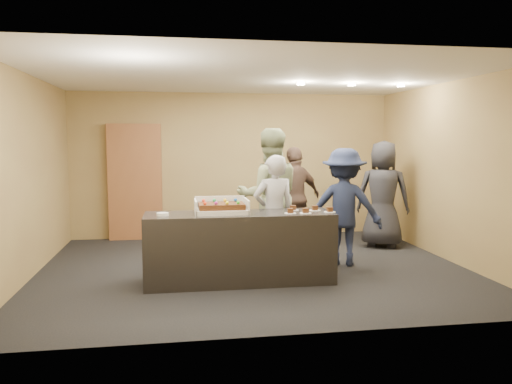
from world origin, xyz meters
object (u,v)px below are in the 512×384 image
person_sage_man (269,196)px  person_dark_suit (383,194)px  person_server_grey (274,214)px  storage_cabinet (135,182)px  cake_box (221,210)px  person_navy_man (344,207)px  sheet_cake (221,206)px  plate_stack (163,214)px  person_brown_extra (295,197)px  serving_counter (240,248)px

person_sage_man → person_dark_suit: bearing=-159.3°
person_server_grey → storage_cabinet: bearing=-60.2°
cake_box → person_navy_man: (1.85, 0.63, -0.09)m
storage_cabinet → person_server_grey: storage_cabinet is taller
sheet_cake → person_server_grey: 0.91m
person_server_grey → person_sage_man: size_ratio=0.81×
cake_box → person_server_grey: (0.77, 0.43, -0.13)m
plate_stack → person_navy_man: 2.69m
storage_cabinet → sheet_cake: size_ratio=3.71×
sheet_cake → person_navy_man: size_ratio=0.33×
cake_box → storage_cabinet: bearing=113.2°
storage_cabinet → sheet_cake: storage_cabinet is taller
person_navy_man → person_brown_extra: size_ratio=1.00×
storage_cabinet → plate_stack: (0.57, -3.15, -0.14)m
person_sage_man → person_brown_extra: 1.21m
storage_cabinet → plate_stack: 3.20m
person_brown_extra → person_dark_suit: size_ratio=0.94×
person_navy_man → cake_box: bearing=38.4°
serving_counter → storage_cabinet: (-1.54, 3.08, 0.61)m
storage_cabinet → person_sage_man: (2.10, -2.14, -0.06)m
plate_stack → person_server_grey: size_ratio=0.09×
cake_box → sheet_cake: bearing=-90.9°
plate_stack → person_navy_man: size_ratio=0.09×
person_server_grey → serving_counter: bearing=31.5°
person_brown_extra → plate_stack: bearing=19.5°
serving_counter → person_sage_man: 1.22m
sheet_cake → person_sage_man: bearing=49.6°
storage_cabinet → person_brown_extra: bearing=-22.4°
sheet_cake → person_dark_suit: person_dark_suit is taller
plate_stack → person_brown_extra: size_ratio=0.08×
serving_counter → person_server_grey: 0.79m
serving_counter → person_dark_suit: size_ratio=1.32×
serving_counter → person_brown_extra: (1.20, 1.95, 0.41)m
sheet_cake → person_dark_suit: (2.91, 1.73, -0.09)m
serving_counter → person_navy_man: bearing=22.5°
storage_cabinet → person_navy_man: storage_cabinet is taller
person_server_grey → person_dark_suit: bearing=-157.7°
cake_box → person_brown_extra: bearing=53.3°
storage_cabinet → person_sage_man: 3.00m
person_dark_suit → plate_stack: bearing=51.9°
person_sage_man → person_navy_man: 1.10m
serving_counter → cake_box: 0.55m
sheet_cake → person_dark_suit: 3.39m
storage_cabinet → person_server_grey: bearing=-51.7°
person_brown_extra → person_navy_man: bearing=84.5°
serving_counter → cake_box: cake_box is taller
person_sage_man → person_brown_extra: bearing=-122.0°
storage_cabinet → sheet_cake: (1.30, -3.08, -0.06)m
serving_counter → plate_stack: bearing=-175.5°
person_navy_man → person_server_grey: bearing=30.4°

